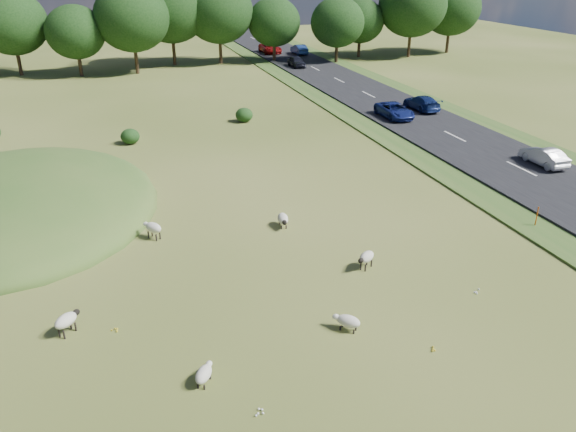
% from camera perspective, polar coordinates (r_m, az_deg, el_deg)
% --- Properties ---
extents(ground, '(160.00, 160.00, 0.00)m').
position_cam_1_polar(ground, '(43.83, -9.05, 6.81)').
color(ground, '#405119').
rests_on(ground, ground).
extents(mound, '(16.00, 20.00, 4.00)m').
position_cam_1_polar(mound, '(36.32, -25.77, 0.74)').
color(mound, '#33561E').
rests_on(mound, ground).
extents(road, '(8.00, 150.00, 0.25)m').
position_cam_1_polar(road, '(59.10, 9.04, 11.59)').
color(road, black).
rests_on(road, ground).
extents(treeline, '(96.28, 14.66, 11.70)m').
position_cam_1_polar(treeline, '(77.21, -14.91, 18.99)').
color(treeline, black).
rests_on(treeline, ground).
extents(shrubs, '(22.20, 5.80, 1.36)m').
position_cam_1_polar(shrubs, '(48.66, -17.23, 8.59)').
color(shrubs, black).
rests_on(shrubs, ground).
extents(marker_post, '(0.06, 0.06, 1.20)m').
position_cam_1_polar(marker_post, '(32.96, 23.94, -0.11)').
color(marker_post, '#D8590C').
rests_on(marker_post, ground).
extents(sheep_0, '(1.11, 1.13, 0.88)m').
position_cam_1_polar(sheep_0, '(23.50, -21.59, -9.81)').
color(sheep_0, beige).
rests_on(sheep_0, ground).
extents(sheep_1, '(1.18, 0.98, 0.85)m').
position_cam_1_polar(sheep_1, '(26.42, 7.95, -4.17)').
color(sheep_1, beige).
rests_on(sheep_1, ground).
extents(sheep_2, '(1.08, 1.07, 0.67)m').
position_cam_1_polar(sheep_2, '(22.30, 6.07, -10.56)').
color(sheep_2, beige).
rests_on(sheep_2, ground).
extents(sheep_3, '(0.90, 1.12, 0.64)m').
position_cam_1_polar(sheep_3, '(20.02, -8.54, -15.55)').
color(sheep_3, beige).
rests_on(sheep_3, ground).
extents(sheep_4, '(0.71, 1.31, 0.73)m').
position_cam_1_polar(sheep_4, '(30.23, -0.51, -0.31)').
color(sheep_4, beige).
rests_on(sheep_4, ground).
extents(sheep_5, '(1.04, 1.22, 0.89)m').
position_cam_1_polar(sheep_5, '(29.75, -13.57, -1.15)').
color(sheep_5, beige).
rests_on(sheep_5, ground).
extents(car_0, '(2.14, 4.65, 1.29)m').
position_cam_1_polar(car_0, '(51.83, 10.77, 10.50)').
color(car_0, navy).
rests_on(car_0, road).
extents(car_1, '(1.59, 3.96, 1.35)m').
position_cam_1_polar(car_1, '(76.29, 0.88, 15.42)').
color(car_1, black).
rests_on(car_1, road).
extents(car_2, '(1.99, 4.89, 1.42)m').
position_cam_1_polar(car_2, '(98.49, -1.31, 17.55)').
color(car_2, maroon).
rests_on(car_2, road).
extents(car_3, '(1.86, 4.59, 1.33)m').
position_cam_1_polar(car_3, '(55.19, 13.44, 11.14)').
color(car_3, navy).
rests_on(car_3, road).
extents(car_4, '(2.47, 5.36, 1.49)m').
position_cam_1_polar(car_4, '(87.92, -1.83, 16.70)').
color(car_4, maroon).
rests_on(car_4, road).
extents(car_6, '(1.49, 4.26, 1.40)m').
position_cam_1_polar(car_6, '(86.81, 1.15, 16.57)').
color(car_6, navy).
rests_on(car_6, road).
extents(car_7, '(1.29, 3.71, 1.22)m').
position_cam_1_polar(car_7, '(42.61, 24.56, 5.55)').
color(car_7, silver).
rests_on(car_7, road).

